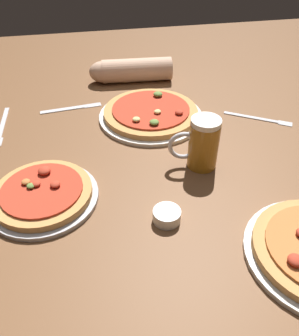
{
  "coord_description": "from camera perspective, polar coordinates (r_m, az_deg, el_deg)",
  "views": [
    {
      "loc": [
        -0.14,
        -0.7,
        0.6
      ],
      "look_at": [
        0.0,
        0.0,
        0.02
      ],
      "focal_mm": 37.51,
      "sensor_mm": 36.0,
      "label": 1
    }
  ],
  "objects": [
    {
      "name": "diner_arm",
      "position": [
        1.4,
        -3.38,
        15.54
      ],
      "size": [
        0.32,
        0.1,
        0.09
      ],
      "color": "tan",
      "rests_on": "ground_plane"
    },
    {
      "name": "ramekin_sauce",
      "position": [
        0.81,
        2.82,
        -7.73
      ],
      "size": [
        0.06,
        0.06,
        0.03
      ],
      "primitive_type": "cylinder",
      "color": "white",
      "rests_on": "ground_plane"
    },
    {
      "name": "pizza_plate_far",
      "position": [
        1.16,
        0.23,
        8.84
      ],
      "size": [
        0.34,
        0.34,
        0.05
      ],
      "color": "silver",
      "rests_on": "ground_plane"
    },
    {
      "name": "ground_plane",
      "position": [
        0.95,
        -0.0,
        -1.65
      ],
      "size": [
        2.4,
        2.4,
        0.03
      ],
      "primitive_type": "cube",
      "color": "brown"
    },
    {
      "name": "knife_spare",
      "position": [
        1.25,
        -12.55,
        9.51
      ],
      "size": [
        0.21,
        0.04,
        0.01
      ],
      "color": "silver",
      "rests_on": "ground_plane"
    },
    {
      "name": "fork_spare",
      "position": [
        1.22,
        -22.85,
        6.27
      ],
      "size": [
        0.03,
        0.23,
        0.01
      ],
      "color": "silver",
      "rests_on": "ground_plane"
    },
    {
      "name": "pizza_plate_side",
      "position": [
        0.89,
        -16.93,
        -4.1
      ],
      "size": [
        0.27,
        0.27,
        0.05
      ],
      "color": "#B2B2B7",
      "rests_on": "ground_plane"
    },
    {
      "name": "beer_mug_dark",
      "position": [
        0.93,
        8.52,
        3.97
      ],
      "size": [
        0.13,
        0.08,
        0.14
      ],
      "color": "#9E6619",
      "rests_on": "ground_plane"
    },
    {
      "name": "fork_left",
      "position": [
        1.22,
        17.42,
        7.7
      ],
      "size": [
        0.2,
        0.13,
        0.01
      ],
      "color": "silver",
      "rests_on": "ground_plane"
    }
  ]
}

